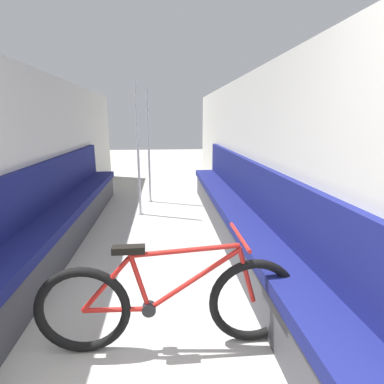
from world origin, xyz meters
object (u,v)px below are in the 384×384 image
(bench_seat_row_left, at_px, (58,222))
(bicycle, at_px, (170,303))
(grab_pole_far, at_px, (138,153))
(grab_pole_near, at_px, (149,148))
(bench_seat_row_right, at_px, (238,216))

(bench_seat_row_left, xyz_separation_m, bicycle, (1.26, -1.69, -0.01))
(bench_seat_row_left, relative_size, grab_pole_far, 2.57)
(grab_pole_near, bearing_deg, grab_pole_far, -99.61)
(bench_seat_row_left, distance_m, bench_seat_row_right, 2.13)
(bicycle, relative_size, grab_pole_far, 0.84)
(grab_pole_far, bearing_deg, grab_pole_near, 80.39)
(bench_seat_row_left, xyz_separation_m, grab_pole_far, (0.85, 1.24, 0.65))
(bicycle, distance_m, grab_pole_near, 3.76)
(grab_pole_far, bearing_deg, bench_seat_row_left, -124.45)
(bench_seat_row_left, bearing_deg, grab_pole_far, 55.55)
(bicycle, bearing_deg, bench_seat_row_left, 122.90)
(grab_pole_far, bearing_deg, bench_seat_row_right, -44.11)
(bench_seat_row_right, relative_size, bicycle, 3.05)
(grab_pole_near, distance_m, grab_pole_far, 0.77)
(bicycle, distance_m, grab_pole_far, 3.04)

